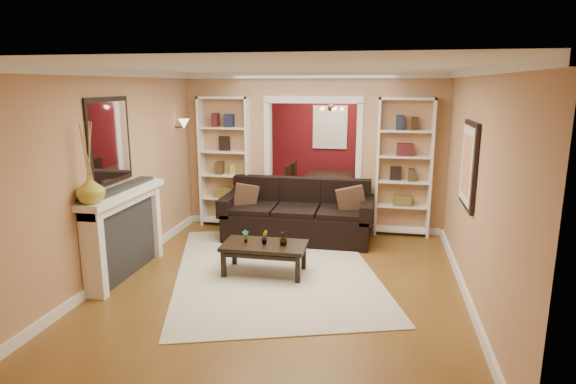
% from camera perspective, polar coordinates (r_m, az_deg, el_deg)
% --- Properties ---
extents(floor, '(8.00, 8.00, 0.00)m').
position_cam_1_polar(floor, '(7.57, 1.55, -6.66)').
color(floor, brown).
rests_on(floor, ground).
extents(ceiling, '(8.00, 8.00, 0.00)m').
position_cam_1_polar(ceiling, '(7.15, 1.68, 14.22)').
color(ceiling, white).
rests_on(ceiling, ground).
extents(wall_back, '(8.00, 0.00, 8.00)m').
position_cam_1_polar(wall_back, '(11.17, 5.01, 6.67)').
color(wall_back, tan).
rests_on(wall_back, ground).
extents(wall_front, '(8.00, 0.00, 8.00)m').
position_cam_1_polar(wall_front, '(3.47, -9.43, -6.95)').
color(wall_front, tan).
rests_on(wall_front, ground).
extents(wall_left, '(0.00, 8.00, 8.00)m').
position_cam_1_polar(wall_left, '(7.92, -14.70, 3.86)').
color(wall_left, tan).
rests_on(wall_left, ground).
extents(wall_right, '(0.00, 8.00, 8.00)m').
position_cam_1_polar(wall_right, '(7.23, 19.51, 2.74)').
color(wall_right, tan).
rests_on(wall_right, ground).
extents(partition_wall, '(4.50, 0.15, 2.70)m').
position_cam_1_polar(partition_wall, '(8.41, 2.96, 4.75)').
color(partition_wall, tan).
rests_on(partition_wall, floor).
extents(red_back_panel, '(4.44, 0.04, 2.64)m').
position_cam_1_polar(red_back_panel, '(11.15, 4.99, 6.50)').
color(red_back_panel, maroon).
rests_on(red_back_panel, floor).
extents(dining_window, '(0.78, 0.03, 0.98)m').
position_cam_1_polar(dining_window, '(11.09, 4.99, 7.66)').
color(dining_window, '#8CA5CC').
rests_on(dining_window, wall_back).
extents(area_rug, '(3.63, 4.31, 0.01)m').
position_cam_1_polar(area_rug, '(6.74, -1.56, -9.11)').
color(area_rug, beige).
rests_on(area_rug, floor).
extents(sofa, '(2.46, 1.06, 0.96)m').
position_cam_1_polar(sofa, '(7.88, 1.12, -2.24)').
color(sofa, black).
rests_on(sofa, floor).
extents(pillow_left, '(0.40, 0.27, 0.39)m').
position_cam_1_polar(pillow_left, '(8.01, -5.05, -0.70)').
color(pillow_left, brown).
rests_on(pillow_left, sofa).
extents(pillow_right, '(0.45, 0.19, 0.43)m').
position_cam_1_polar(pillow_right, '(7.71, 7.49, -1.09)').
color(pillow_right, brown).
rests_on(pillow_right, sofa).
extents(coffee_table, '(1.12, 0.61, 0.42)m').
position_cam_1_polar(coffee_table, '(6.53, -2.80, -7.91)').
color(coffee_table, black).
rests_on(coffee_table, floor).
extents(plant_left, '(0.11, 0.10, 0.18)m').
position_cam_1_polar(plant_left, '(6.50, -5.06, -5.26)').
color(plant_left, '#336626').
rests_on(plant_left, coffee_table).
extents(plant_center, '(0.10, 0.12, 0.18)m').
position_cam_1_polar(plant_center, '(6.43, -2.83, -5.38)').
color(plant_center, '#336626').
rests_on(plant_center, coffee_table).
extents(plant_right, '(0.16, 0.16, 0.20)m').
position_cam_1_polar(plant_right, '(6.38, -0.55, -5.47)').
color(plant_right, '#336626').
rests_on(plant_right, coffee_table).
extents(bookshelf_left, '(0.90, 0.30, 2.30)m').
position_cam_1_polar(bookshelf_left, '(8.63, -7.47, 3.52)').
color(bookshelf_left, white).
rests_on(bookshelf_left, floor).
extents(bookshelf_right, '(0.90, 0.30, 2.30)m').
position_cam_1_polar(bookshelf_right, '(8.20, 13.56, 2.80)').
color(bookshelf_right, white).
rests_on(bookshelf_right, floor).
extents(fireplace, '(0.32, 1.70, 1.16)m').
position_cam_1_polar(fireplace, '(6.72, -18.60, -4.67)').
color(fireplace, white).
rests_on(fireplace, floor).
extents(vase, '(0.39, 0.39, 0.34)m').
position_cam_1_polar(vase, '(5.96, -22.38, 0.32)').
color(vase, gold).
rests_on(vase, fireplace).
extents(mirror, '(0.03, 0.95, 1.10)m').
position_cam_1_polar(mirror, '(6.55, -20.42, 5.69)').
color(mirror, silver).
rests_on(mirror, wall_left).
extents(wall_sconce, '(0.18, 0.18, 0.22)m').
position_cam_1_polar(wall_sconce, '(8.32, -12.62, 7.70)').
color(wall_sconce, '#FFE0A5').
rests_on(wall_sconce, wall_left).
extents(framed_art, '(0.04, 0.85, 1.05)m').
position_cam_1_polar(framed_art, '(6.21, 20.57, 3.02)').
color(framed_art, black).
rests_on(framed_art, wall_right).
extents(dining_table, '(1.80, 1.01, 0.63)m').
position_cam_1_polar(dining_table, '(10.00, 4.92, -0.03)').
color(dining_table, black).
rests_on(dining_table, floor).
extents(dining_chair_nw, '(0.48, 0.48, 0.94)m').
position_cam_1_polar(dining_chair_nw, '(9.75, 1.54, 0.62)').
color(dining_chair_nw, black).
rests_on(dining_chair_nw, floor).
extents(dining_chair_ne, '(0.58, 0.58, 0.95)m').
position_cam_1_polar(dining_chair_ne, '(9.64, 8.00, 0.37)').
color(dining_chair_ne, black).
rests_on(dining_chair_ne, floor).
extents(dining_chair_sw, '(0.60, 0.60, 0.92)m').
position_cam_1_polar(dining_chair_sw, '(10.33, 2.09, 1.22)').
color(dining_chair_sw, black).
rests_on(dining_chair_sw, floor).
extents(dining_chair_se, '(0.54, 0.54, 0.84)m').
position_cam_1_polar(dining_chair_se, '(10.23, 8.18, 0.78)').
color(dining_chair_se, black).
rests_on(dining_chair_se, floor).
extents(chandelier, '(0.50, 0.50, 0.30)m').
position_cam_1_polar(chandelier, '(9.83, 4.26, 9.79)').
color(chandelier, '#3C2A1B').
rests_on(chandelier, ceiling).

